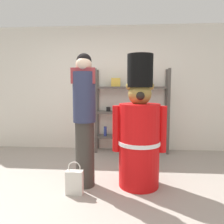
{
  "coord_description": "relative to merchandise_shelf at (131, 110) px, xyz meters",
  "views": [
    {
      "loc": [
        0.44,
        -2.49,
        1.31
      ],
      "look_at": [
        0.23,
        0.34,
        1.0
      ],
      "focal_mm": 35.01,
      "sensor_mm": 36.0,
      "label": 1
    }
  ],
  "objects": [
    {
      "name": "person_shopper",
      "position": [
        -0.64,
        -1.67,
        0.08
      ],
      "size": [
        0.31,
        0.29,
        1.75
      ],
      "color": "#38332D",
      "rests_on": "ground_plane"
    },
    {
      "name": "merchandise_shelf",
      "position": [
        0.0,
        0.0,
        0.0
      ],
      "size": [
        1.49,
        0.35,
        1.7
      ],
      "color": "#4C4742",
      "rests_on": "ground_plane"
    },
    {
      "name": "back_wall",
      "position": [
        -0.51,
        0.22,
        0.44
      ],
      "size": [
        6.4,
        0.12,
        2.6
      ],
      "primitive_type": "cube",
      "color": "silver",
      "rests_on": "ground_plane"
    },
    {
      "name": "ground_plane",
      "position": [
        -0.51,
        -1.98,
        -0.86
      ],
      "size": [
        6.4,
        6.4,
        0.0
      ],
      "primitive_type": "plane",
      "color": "#9E9389"
    },
    {
      "name": "teddy_bear_guard",
      "position": [
        0.08,
        -1.61,
        -0.14
      ],
      "size": [
        0.71,
        0.56,
        1.74
      ],
      "color": "red",
      "rests_on": "ground_plane"
    },
    {
      "name": "shopping_bag",
      "position": [
        -0.72,
        -1.92,
        -0.7
      ],
      "size": [
        0.21,
        0.1,
        0.42
      ],
      "color": "silver",
      "rests_on": "ground_plane"
    }
  ]
}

